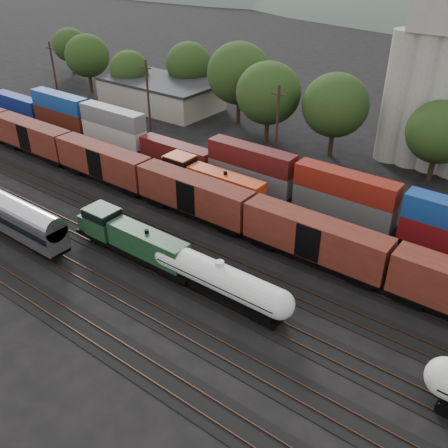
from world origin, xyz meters
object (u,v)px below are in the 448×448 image
Objects in this scene: orange_locomotive at (206,180)px; grain_silo at (434,87)px; tank_car_a at (220,279)px; green_locomotive at (129,237)px.

grain_silo reaches higher than orange_locomotive.
grain_silo is (4.20, 41.00, 8.89)m from tank_car_a.
tank_car_a is 20.25m from orange_locomotive.
tank_car_a is (11.61, 0.00, 0.01)m from green_locomotive.
green_locomotive is 11.61m from tank_car_a.
grain_silo is (15.82, 41.00, 8.90)m from green_locomotive.
grain_silo reaches higher than tank_car_a.
orange_locomotive is at bearing 132.21° from tank_car_a.
tank_car_a is at bearing -47.79° from orange_locomotive.
orange_locomotive reaches higher than tank_car_a.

